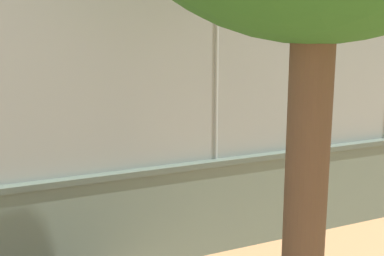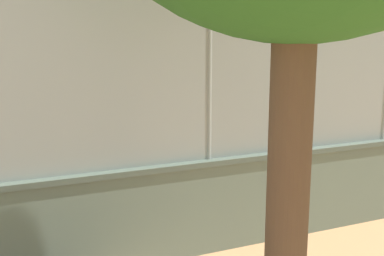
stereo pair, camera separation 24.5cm
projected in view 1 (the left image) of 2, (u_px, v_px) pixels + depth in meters
ground_plane at (179, 122)px, 17.36m from camera, size 260.00×260.00×0.00m
perimeter_wall at (380, 176)px, 8.48m from camera, size 26.77×0.67×1.40m
player_at_service_line at (128, 98)px, 16.69m from camera, size 0.91×0.96×1.62m
player_crossing_court at (120, 148)px, 9.22m from camera, size 0.79×0.80×1.72m
sports_ball at (160, 135)px, 14.82m from camera, size 0.14×0.14×0.14m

